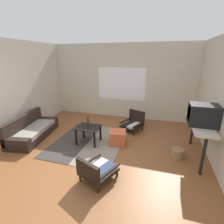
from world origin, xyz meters
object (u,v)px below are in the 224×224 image
object	(u,v)px
coffee_table	(88,130)
armchair_striped_foreground	(96,170)
couch	(32,131)
ottoman_orange	(118,138)
wicker_basket	(178,153)
clay_vase	(198,113)
armchair_by_window	(134,122)
crt_television	(203,115)
glass_bottle	(88,121)
console_shelf	(199,127)

from	to	relation	value
coffee_table	armchair_striped_foreground	distance (m)	1.50
couch	ottoman_orange	bearing A→B (deg)	7.31
couch	wicker_basket	size ratio (longest dim) A/B	6.51
clay_vase	wicker_basket	xyz separation A→B (m)	(-0.39, -0.48, -0.86)
couch	wicker_basket	xyz separation A→B (m)	(3.97, 0.11, -0.10)
couch	armchair_by_window	distance (m)	3.04
crt_television	armchair_by_window	bearing A→B (deg)	143.07
crt_television	glass_bottle	distance (m)	2.75
wicker_basket	clay_vase	bearing A→B (deg)	50.81
ottoman_orange	couch	bearing A→B (deg)	-172.69
couch	crt_television	bearing A→B (deg)	1.66
ottoman_orange	clay_vase	world-z (taller)	clay_vase
wicker_basket	armchair_by_window	bearing A→B (deg)	134.90
coffee_table	crt_television	xyz separation A→B (m)	(2.64, -0.02, 0.70)
coffee_table	glass_bottle	bearing A→B (deg)	114.18
ottoman_orange	console_shelf	bearing A→B (deg)	-2.18
armchair_striped_foreground	crt_television	bearing A→B (deg)	33.79
couch	coffee_table	size ratio (longest dim) A/B	3.03
couch	armchair_by_window	bearing A→B (deg)	26.32
coffee_table	clay_vase	distance (m)	2.74
crt_television	clay_vase	size ratio (longest dim) A/B	1.69
armchair_striped_foreground	ottoman_orange	xyz separation A→B (m)	(0.03, 1.47, -0.04)
clay_vase	glass_bottle	world-z (taller)	clay_vase
ottoman_orange	armchair_by_window	bearing A→B (deg)	76.32
ottoman_orange	wicker_basket	distance (m)	1.51
crt_television	glass_bottle	xyz separation A→B (m)	(-2.70, 0.15, -0.50)
console_shelf	crt_television	bearing A→B (deg)	-91.52
ottoman_orange	wicker_basket	size ratio (longest dim) A/B	1.51
armchair_by_window	wicker_basket	world-z (taller)	armchair_by_window
armchair_by_window	glass_bottle	bearing A→B (deg)	-134.90
armchair_striped_foreground	wicker_basket	size ratio (longest dim) A/B	2.82
armchair_by_window	ottoman_orange	world-z (taller)	armchair_by_window
armchair_by_window	ottoman_orange	distance (m)	1.06
armchair_by_window	clay_vase	xyz separation A→B (m)	(1.63, -0.76, 0.71)
wicker_basket	coffee_table	bearing A→B (deg)	178.84
armchair_striped_foreground	wicker_basket	distance (m)	1.98
coffee_table	clay_vase	xyz separation A→B (m)	(2.64, 0.43, 0.59)
coffee_table	console_shelf	size ratio (longest dim) A/B	0.42
clay_vase	wicker_basket	distance (m)	1.06
armchair_striped_foreground	ottoman_orange	size ratio (longest dim) A/B	1.88
crt_television	coffee_table	bearing A→B (deg)	179.46
glass_bottle	couch	bearing A→B (deg)	-170.56
glass_bottle	wicker_basket	bearing A→B (deg)	-4.22
armchair_striped_foreground	crt_television	distance (m)	2.45
armchair_by_window	glass_bottle	distance (m)	1.55
armchair_by_window	wicker_basket	size ratio (longest dim) A/B	2.75
wicker_basket	crt_television	bearing A→B (deg)	3.08
coffee_table	couch	bearing A→B (deg)	-174.96
console_shelf	wicker_basket	size ratio (longest dim) A/B	5.07
crt_television	couch	bearing A→B (deg)	-178.34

